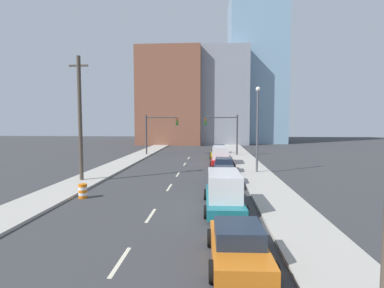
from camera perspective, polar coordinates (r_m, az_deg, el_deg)
name	(u,v)px	position (r m, az deg, el deg)	size (l,w,h in m)	color
sidewalk_left	(149,151)	(51.54, -8.24, -1.34)	(3.16, 95.74, 0.17)	#ADA89E
sidewalk_right	(238,152)	(50.56, 8.69, -1.45)	(3.16, 95.74, 0.17)	#ADA89E
lane_stripe_at_8m	(120,261)	(11.97, -13.49, -20.92)	(0.16, 2.40, 0.01)	beige
lane_stripe_at_13m	(151,215)	(16.82, -7.86, -13.31)	(0.16, 2.40, 0.01)	beige
lane_stripe_at_20m	(169,187)	(23.44, -4.35, -8.24)	(0.16, 2.40, 0.01)	beige
lane_stripe_at_26m	(178,174)	(29.02, -2.71, -5.80)	(0.16, 2.40, 0.01)	beige
lane_stripe_at_33m	(185,164)	(35.95, -1.41, -3.84)	(0.16, 2.40, 0.01)	beige
lane_stripe_at_39m	(189,158)	(41.86, -0.65, -2.69)	(0.16, 2.40, 0.01)	beige
building_brick_left	(172,98)	(71.46, -3.81, 8.71)	(14.00, 16.00, 21.25)	brown
building_office_center	(220,98)	(74.84, 5.43, 8.63)	(12.00, 20.00, 21.60)	gray
building_glass_right	(254,69)	(80.43, 11.79, 13.73)	(13.00, 20.00, 36.85)	#7A9EB7
traffic_signal_left	(156,129)	(45.36, -6.91, 2.89)	(4.98, 0.35, 6.11)	#38383D
traffic_signal_right	(227,129)	(44.60, 6.73, 2.87)	(4.98, 0.35, 6.11)	#38383D
utility_pole_left_mid	(80,118)	(26.76, -20.55, 4.63)	(1.60, 0.32, 10.49)	#473D33
traffic_barrel	(83,191)	(21.38, -20.08, -8.42)	(0.56, 0.56, 0.95)	orange
street_lamp	(257,124)	(29.70, 12.37, 3.79)	(0.44, 0.44, 8.43)	#4C4C51
sedan_orange	(238,245)	(11.45, 8.80, -18.49)	(2.29, 4.49, 1.41)	orange
box_truck_teal	(224,192)	(17.65, 6.08, -8.99)	(2.43, 6.19, 2.18)	#196B75
sedan_blue	(224,176)	(24.46, 6.14, -6.14)	(2.22, 4.79, 1.44)	navy
sedan_navy	(224,166)	(29.89, 6.11, -4.21)	(2.32, 4.81, 1.48)	#141E47
box_truck_red	(221,156)	(35.97, 5.54, -2.25)	(2.64, 6.06, 2.14)	red
sedan_yellow	(217,153)	(42.02, 4.75, -1.81)	(2.00, 4.46, 1.37)	gold
sedan_black	(220,150)	(47.86, 5.27, -1.06)	(2.23, 4.51, 1.41)	black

